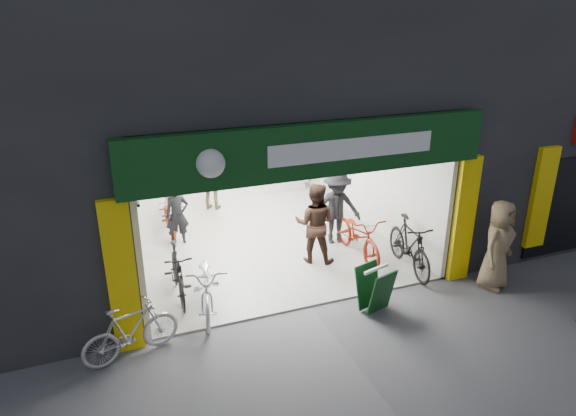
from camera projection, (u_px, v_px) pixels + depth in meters
ground at (311, 307)px, 9.57m from camera, size 60.00×60.00×0.00m
building at (267, 47)px, 12.64m from camera, size 17.00×10.27×8.00m
bike_left_front at (207, 285)px, 9.29m from camera, size 1.09×2.11×1.05m
bike_left_midfront at (178, 273)px, 9.71m from camera, size 0.57×1.76×1.05m
bike_left_midback at (170, 218)px, 12.54m from camera, size 0.57×1.62×0.85m
bike_left_back at (167, 202)px, 13.42m from camera, size 0.59×1.60×0.94m
bike_right_front at (409, 245)px, 10.72m from camera, size 0.81×1.98×1.15m
bike_right_mid at (358, 235)px, 11.31m from camera, size 0.75×2.02×1.05m
bike_right_back at (308, 175)px, 15.38m from camera, size 0.67×1.81×1.07m
parked_bike at (131, 331)px, 8.04m from camera, size 1.65×0.86×0.95m
customer_a at (177, 215)px, 11.83m from camera, size 0.56×0.38×1.49m
customer_b at (315, 224)px, 10.97m from camera, size 1.11×1.04×1.81m
customer_c at (337, 208)px, 11.84m from camera, size 1.24×0.82×1.79m
customer_d at (212, 180)px, 13.86m from camera, size 1.08×0.89×1.73m
pedestrian_near at (498, 245)px, 9.97m from camera, size 1.05×0.90×1.82m
sandwich_board at (375, 288)px, 9.31m from camera, size 0.68×0.69×0.85m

